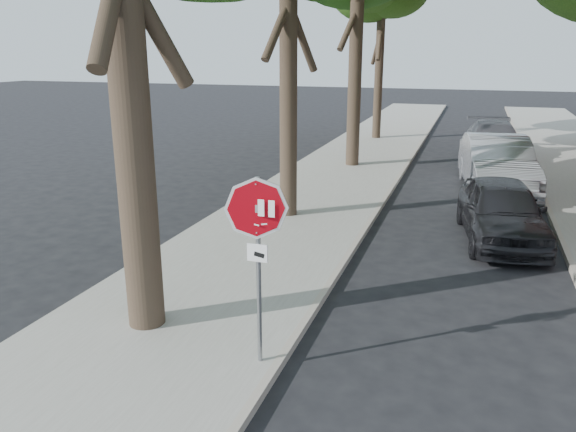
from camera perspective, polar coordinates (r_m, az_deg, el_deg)
name	(u,v)px	position (r m, az deg, el deg)	size (l,w,h in m)	color
ground	(308,377)	(7.91, 2.09, -16.00)	(120.00, 120.00, 0.00)	black
sidewalk_left	(337,177)	(19.37, 4.98, 3.99)	(4.00, 55.00, 0.12)	gray
curb_left	(397,181)	(19.02, 11.00, 3.52)	(0.12, 55.00, 0.13)	#9E9384
curb_right	(540,191)	(19.00, 24.26, 2.33)	(0.12, 55.00, 0.13)	#9E9384
stop_sign	(257,236)	(7.25, -3.13, -2.03)	(0.76, 0.34, 2.61)	gray
car_a	(502,211)	(13.75, 20.88, 0.52)	(1.68, 4.19, 1.43)	black
car_b	(497,164)	(18.57, 20.45, 4.95)	(1.80, 5.17, 1.70)	#A4A5AC
car_c	(493,141)	(23.99, 20.12, 7.16)	(2.11, 5.18, 1.50)	#4F4E53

